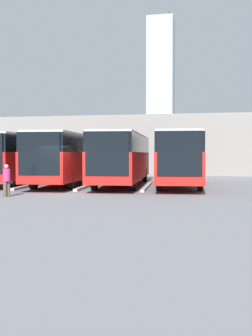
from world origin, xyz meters
TOP-DOWN VIEW (x-y plane):
  - ground_plane at (0.00, 0.00)m, footprint 600.00×600.00m
  - bus_0 at (-5.51, -6.12)m, footprint 3.61×12.58m
  - curb_divider_0 at (-3.67, -4.28)m, footprint 0.79×6.59m
  - bus_1 at (-1.84, -5.76)m, footprint 3.61×12.58m
  - curb_divider_1 at (0.00, -3.93)m, footprint 0.79×6.59m
  - bus_2 at (1.83, -5.63)m, footprint 3.61×12.58m
  - curb_divider_2 at (3.67, -3.80)m, footprint 0.79×6.59m
  - bus_3 at (5.50, -6.38)m, footprint 3.61×12.58m
  - pedestrian at (2.10, 2.56)m, footprint 0.47×0.47m
  - station_building at (0.00, -23.30)m, footprint 38.01×11.24m
  - office_tower at (22.09, -214.60)m, footprint 14.46×14.46m

SIDE VIEW (x-z plane):
  - ground_plane at x=0.00m, z-range 0.00..0.00m
  - curb_divider_0 at x=-3.67m, z-range 0.00..0.15m
  - curb_divider_1 at x=0.00m, z-range 0.00..0.15m
  - curb_divider_2 at x=3.67m, z-range 0.00..0.15m
  - pedestrian at x=2.10m, z-range 0.06..1.64m
  - bus_0 at x=-5.51m, z-range 0.19..3.56m
  - bus_1 at x=-1.84m, z-range 0.19..3.56m
  - bus_2 at x=1.83m, z-range 0.19..3.56m
  - bus_3 at x=5.50m, z-range 0.19..3.56m
  - station_building at x=0.00m, z-range 0.04..5.95m
  - office_tower at x=22.09m, z-range -0.60..79.20m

